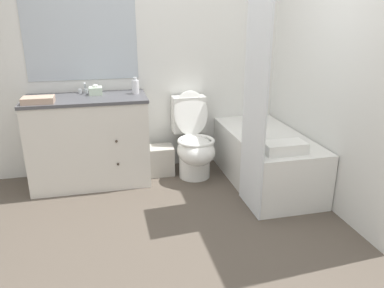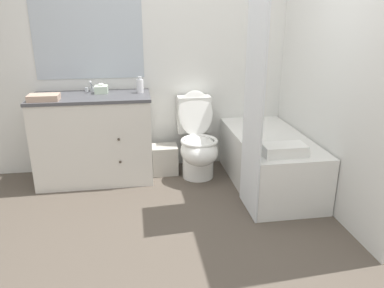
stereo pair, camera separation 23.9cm
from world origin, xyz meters
name	(u,v)px [view 1 (the left image)]	position (x,y,z in m)	size (l,w,h in m)	color
ground_plane	(191,240)	(0.00, 0.00, 0.00)	(14.00, 14.00, 0.00)	brown
wall_back	(156,51)	(-0.01, 1.55, 1.25)	(8.00, 0.06, 2.50)	silver
wall_right	(313,57)	(1.33, 0.76, 1.25)	(0.05, 2.53, 2.50)	silver
vanity_cabinet	(90,140)	(-0.73, 1.25, 0.44)	(1.14, 0.58, 0.88)	silver
sink_faucet	(86,90)	(-0.73, 1.43, 0.91)	(0.14, 0.12, 0.12)	silver
toilet	(194,144)	(0.31, 1.17, 0.35)	(0.38, 0.68, 0.87)	white
bathtub	(265,158)	(0.96, 0.84, 0.26)	(0.66, 1.38, 0.51)	white
shower_curtain	(255,104)	(0.62, 0.37, 0.94)	(0.01, 0.47, 1.86)	white
wastebasket	(161,160)	(-0.03, 1.29, 0.15)	(0.27, 0.23, 0.30)	#B7B2A8
tissue_box	(96,91)	(-0.63, 1.35, 0.91)	(0.13, 0.13, 0.10)	silver
soap_dispenser	(135,86)	(-0.25, 1.30, 0.95)	(0.07, 0.07, 0.16)	silver
hand_towel_folded	(38,100)	(-1.13, 1.09, 0.90)	(0.27, 0.17, 0.06)	tan
bath_towel_folded	(284,147)	(0.89, 0.33, 0.56)	(0.36, 0.20, 0.09)	white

